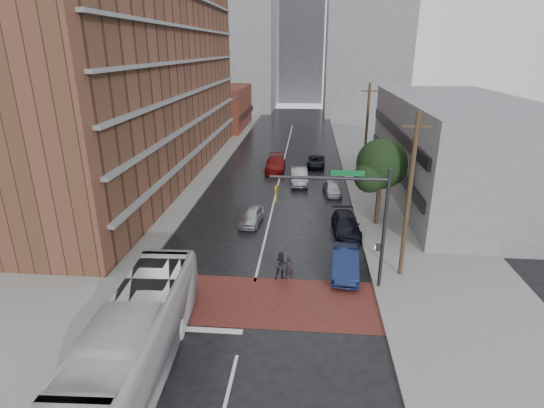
# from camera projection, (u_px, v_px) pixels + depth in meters

# --- Properties ---
(ground) EXTENTS (160.00, 160.00, 0.00)m
(ground) POSITION_uv_depth(u_px,v_px,m) (249.00, 306.00, 23.06)
(ground) COLOR black
(ground) RESTS_ON ground
(crosswalk) EXTENTS (14.00, 5.00, 0.02)m
(crosswalk) POSITION_uv_depth(u_px,v_px,m) (250.00, 300.00, 23.52)
(crosswalk) COLOR maroon
(crosswalk) RESTS_ON ground
(sidewalk_west) EXTENTS (9.00, 90.00, 0.15)m
(sidewalk_west) POSITION_uv_depth(u_px,v_px,m) (178.00, 173.00, 47.33)
(sidewalk_west) COLOR gray
(sidewalk_west) RESTS_ON ground
(sidewalk_east) EXTENTS (9.00, 90.00, 0.15)m
(sidewalk_east) POSITION_uv_depth(u_px,v_px,m) (387.00, 178.00, 45.47)
(sidewalk_east) COLOR gray
(sidewalk_east) RESTS_ON ground
(apartment_block) EXTENTS (10.00, 44.00, 28.00)m
(apartment_block) POSITION_uv_depth(u_px,v_px,m) (139.00, 39.00, 41.77)
(apartment_block) COLOR brown
(apartment_block) RESTS_ON ground
(storefront_west) EXTENTS (8.00, 16.00, 7.00)m
(storefront_west) POSITION_uv_depth(u_px,v_px,m) (223.00, 107.00, 73.28)
(storefront_west) COLOR brown
(storefront_west) RESTS_ON ground
(building_east) EXTENTS (11.00, 26.00, 9.00)m
(building_east) POSITION_uv_depth(u_px,v_px,m) (456.00, 149.00, 38.86)
(building_east) COLOR gray
(building_east) RESTS_ON ground
(distant_tower_west) EXTENTS (18.00, 16.00, 32.00)m
(distant_tower_west) POSITION_uv_depth(u_px,v_px,m) (233.00, 34.00, 91.55)
(distant_tower_west) COLOR gray
(distant_tower_west) RESTS_ON ground
(distant_tower_east) EXTENTS (16.00, 14.00, 36.00)m
(distant_tower_east) POSITION_uv_depth(u_px,v_px,m) (368.00, 22.00, 82.99)
(distant_tower_east) COLOR gray
(distant_tower_east) RESTS_ON ground
(distant_tower_center) EXTENTS (12.00, 10.00, 24.00)m
(distant_tower_center) POSITION_uv_depth(u_px,v_px,m) (299.00, 53.00, 107.69)
(distant_tower_center) COLOR gray
(distant_tower_center) RESTS_ON ground
(street_tree) EXTENTS (4.20, 4.10, 6.90)m
(street_tree) POSITION_uv_depth(u_px,v_px,m) (381.00, 167.00, 31.98)
(street_tree) COLOR #332319
(street_tree) RESTS_ON ground
(signal_mast) EXTENTS (6.50, 0.30, 7.20)m
(signal_mast) POSITION_uv_depth(u_px,v_px,m) (359.00, 212.00, 23.28)
(signal_mast) COLOR #2D2D33
(signal_mast) RESTS_ON ground
(utility_pole_near) EXTENTS (1.60, 0.26, 10.00)m
(utility_pole_near) POSITION_uv_depth(u_px,v_px,m) (409.00, 197.00, 24.30)
(utility_pole_near) COLOR #473321
(utility_pole_near) RESTS_ON ground
(utility_pole_far) EXTENTS (1.60, 0.26, 10.00)m
(utility_pole_far) POSITION_uv_depth(u_px,v_px,m) (366.00, 132.00, 43.00)
(utility_pole_far) COLOR #473321
(utility_pole_far) RESTS_ON ground
(transit_bus) EXTENTS (3.33, 12.14, 3.35)m
(transit_bus) POSITION_uv_depth(u_px,v_px,m) (135.00, 340.00, 17.77)
(transit_bus) COLOR silver
(transit_bus) RESTS_ON ground
(pedestrian_a) EXTENTS (0.61, 0.46, 1.50)m
(pedestrian_a) POSITION_uv_depth(u_px,v_px,m) (289.00, 268.00, 25.43)
(pedestrian_a) COLOR black
(pedestrian_a) RESTS_ON ground
(pedestrian_b) EXTENTS (1.02, 0.90, 1.76)m
(pedestrian_b) POSITION_uv_depth(u_px,v_px,m) (282.00, 266.00, 25.43)
(pedestrian_b) COLOR black
(pedestrian_b) RESTS_ON ground
(car_travel_a) EXTENTS (1.92, 3.91, 1.28)m
(car_travel_a) POSITION_uv_depth(u_px,v_px,m) (251.00, 216.00, 33.63)
(car_travel_a) COLOR #B3B4BB
(car_travel_a) RESTS_ON ground
(car_travel_b) EXTENTS (2.00, 4.89, 1.58)m
(car_travel_b) POSITION_uv_depth(u_px,v_px,m) (299.00, 176.00, 43.56)
(car_travel_b) COLOR #A7A9AF
(car_travel_b) RESTS_ON ground
(car_travel_c) EXTENTS (2.27, 5.41, 1.56)m
(car_travel_c) POSITION_uv_depth(u_px,v_px,m) (275.00, 164.00, 48.17)
(car_travel_c) COLOR maroon
(car_travel_c) RESTS_ON ground
(suv_travel) EXTENTS (2.22, 4.50, 1.23)m
(suv_travel) POSITION_uv_depth(u_px,v_px,m) (316.00, 161.00, 49.88)
(suv_travel) COLOR black
(suv_travel) RESTS_ON ground
(car_parked_near) EXTENTS (1.89, 4.69, 1.51)m
(car_parked_near) POSITION_uv_depth(u_px,v_px,m) (345.00, 263.00, 26.09)
(car_parked_near) COLOR #141E46
(car_parked_near) RESTS_ON ground
(car_parked_mid) EXTENTS (2.17, 4.82, 1.37)m
(car_parked_mid) POSITION_uv_depth(u_px,v_px,m) (346.00, 224.00, 31.91)
(car_parked_mid) COLOR black
(car_parked_mid) RESTS_ON ground
(car_parked_far) EXTENTS (1.86, 3.83, 1.26)m
(car_parked_far) POSITION_uv_depth(u_px,v_px,m) (332.00, 188.00, 40.39)
(car_parked_far) COLOR #B0B2B8
(car_parked_far) RESTS_ON ground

